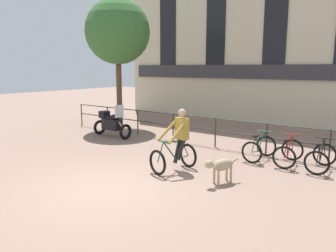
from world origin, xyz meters
name	(u,v)px	position (x,y,z in m)	size (l,w,h in m)	color
ground_plane	(107,188)	(0.00, 0.00, 0.00)	(60.00, 60.00, 0.00)	#8E7060
canal_railing	(216,127)	(0.00, 5.20, 0.71)	(15.05, 0.05, 1.05)	#2D2B28
building_facade	(278,20)	(0.00, 10.99, 5.01)	(18.00, 0.72, 10.07)	beige
cyclist_with_bike	(177,143)	(0.50, 2.17, 0.76)	(0.93, 1.30, 1.70)	black
dog	(220,165)	(1.96, 1.93, 0.45)	(0.51, 1.01, 0.64)	tan
parked_motorcycle	(112,123)	(-4.22, 4.14, 0.56)	(1.71, 0.67, 1.35)	black
parked_bicycle_near_lamp	(259,148)	(1.90, 4.54, 0.36)	(0.71, 1.14, 0.86)	black
parked_bicycle_mid_left	(288,153)	(2.79, 4.54, 0.36)	(0.75, 1.16, 0.86)	black
parked_bicycle_mid_right	(321,158)	(3.67, 4.54, 0.36)	(0.69, 1.13, 0.86)	black
tree_canalside_left	(118,32)	(-5.76, 6.12, 4.44)	(3.02, 3.02, 5.97)	brown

